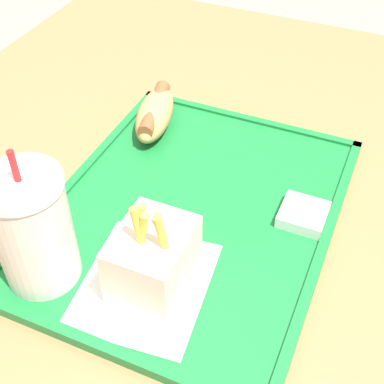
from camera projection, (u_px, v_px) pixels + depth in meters
name	position (u px, v px, depth m)	size (l,w,h in m)	color
dining_table	(184.00, 338.00, 0.96)	(1.11, 0.92, 0.73)	olive
food_tray	(192.00, 212.00, 0.67)	(0.44, 0.34, 0.01)	#197233
paper_napkin	(145.00, 284.00, 0.58)	(0.17, 0.15, 0.00)	white
soda_cup	(33.00, 230.00, 0.55)	(0.08, 0.08, 0.17)	silver
hot_dog_far	(155.00, 113.00, 0.78)	(0.14, 0.08, 0.04)	tan
fries_carton	(153.00, 260.00, 0.55)	(0.09, 0.07, 0.12)	silver
sauce_cup_mayo	(304.00, 212.00, 0.65)	(0.06, 0.06, 0.02)	silver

